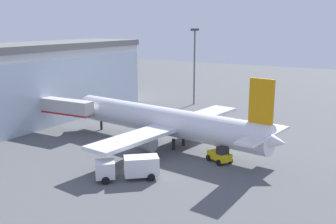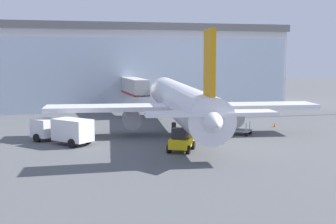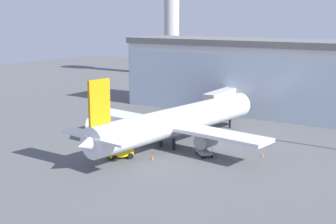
{
  "view_description": "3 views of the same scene",
  "coord_description": "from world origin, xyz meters",
  "px_view_note": "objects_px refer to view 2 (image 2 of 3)",
  "views": [
    {
      "loc": [
        -48.07,
        -23.99,
        17.76
      ],
      "look_at": [
        0.14,
        4.62,
        5.17
      ],
      "focal_mm": 42.0,
      "sensor_mm": 36.0,
      "label": 1
    },
    {
      "loc": [
        -14.58,
        -46.83,
        9.16
      ],
      "look_at": [
        -1.49,
        3.99,
        2.67
      ],
      "focal_mm": 50.0,
      "sensor_mm": 36.0,
      "label": 2
    },
    {
      "loc": [
        35.98,
        -51.44,
        18.63
      ],
      "look_at": [
        -0.34,
        3.75,
        5.12
      ],
      "focal_mm": 50.0,
      "sensor_mm": 36.0,
      "label": 3
    }
  ],
  "objects_px": {
    "pushback_tug": "(181,141)",
    "airplane": "(182,103)",
    "safety_cone_wingtip": "(275,125)",
    "jet_bridge": "(132,87)",
    "safety_cone_nose": "(212,142)",
    "catering_truck": "(63,129)",
    "baggage_cart": "(238,130)"
  },
  "relations": [
    {
      "from": "jet_bridge",
      "to": "catering_truck",
      "type": "relative_size",
      "value": 1.86
    },
    {
      "from": "catering_truck",
      "to": "pushback_tug",
      "type": "bearing_deg",
      "value": -163.36
    },
    {
      "from": "airplane",
      "to": "safety_cone_nose",
      "type": "distance_m",
      "value": 8.4
    },
    {
      "from": "baggage_cart",
      "to": "safety_cone_nose",
      "type": "relative_size",
      "value": 5.76
    },
    {
      "from": "airplane",
      "to": "baggage_cart",
      "type": "height_order",
      "value": "airplane"
    },
    {
      "from": "jet_bridge",
      "to": "safety_cone_nose",
      "type": "xyz_separation_m",
      "value": [
        3.3,
        -27.42,
        -3.88
      ]
    },
    {
      "from": "catering_truck",
      "to": "safety_cone_wingtip",
      "type": "distance_m",
      "value": 26.82
    },
    {
      "from": "airplane",
      "to": "safety_cone_wingtip",
      "type": "xyz_separation_m",
      "value": [
        12.8,
        1.66,
        -3.32
      ]
    },
    {
      "from": "pushback_tug",
      "to": "airplane",
      "type": "bearing_deg",
      "value": 12.45
    },
    {
      "from": "pushback_tug",
      "to": "safety_cone_wingtip",
      "type": "bearing_deg",
      "value": -24.95
    },
    {
      "from": "jet_bridge",
      "to": "safety_cone_nose",
      "type": "bearing_deg",
      "value": -175.4
    },
    {
      "from": "pushback_tug",
      "to": "safety_cone_wingtip",
      "type": "relative_size",
      "value": 6.73
    },
    {
      "from": "jet_bridge",
      "to": "airplane",
      "type": "bearing_deg",
      "value": -175.73
    },
    {
      "from": "safety_cone_nose",
      "to": "safety_cone_wingtip",
      "type": "xyz_separation_m",
      "value": [
        11.76,
        9.31,
        0.0
      ]
    },
    {
      "from": "airplane",
      "to": "pushback_tug",
      "type": "relative_size",
      "value": 10.07
    },
    {
      "from": "jet_bridge",
      "to": "safety_cone_wingtip",
      "type": "distance_m",
      "value": 23.87
    },
    {
      "from": "airplane",
      "to": "safety_cone_wingtip",
      "type": "relative_size",
      "value": 67.73
    },
    {
      "from": "baggage_cart",
      "to": "pushback_tug",
      "type": "distance_m",
      "value": 11.51
    },
    {
      "from": "pushback_tug",
      "to": "safety_cone_nose",
      "type": "height_order",
      "value": "pushback_tug"
    },
    {
      "from": "jet_bridge",
      "to": "catering_truck",
      "type": "bearing_deg",
      "value": 151.32
    },
    {
      "from": "baggage_cart",
      "to": "safety_cone_wingtip",
      "type": "height_order",
      "value": "baggage_cart"
    },
    {
      "from": "airplane",
      "to": "safety_cone_nose",
      "type": "bearing_deg",
      "value": -165.16
    },
    {
      "from": "safety_cone_nose",
      "to": "baggage_cart",
      "type": "bearing_deg",
      "value": 45.57
    },
    {
      "from": "airplane",
      "to": "pushback_tug",
      "type": "bearing_deg",
      "value": 170.66
    },
    {
      "from": "airplane",
      "to": "catering_truck",
      "type": "height_order",
      "value": "airplane"
    },
    {
      "from": "jet_bridge",
      "to": "airplane",
      "type": "relative_size",
      "value": 0.35
    },
    {
      "from": "pushback_tug",
      "to": "safety_cone_wingtip",
      "type": "distance_m",
      "value": 19.44
    },
    {
      "from": "jet_bridge",
      "to": "pushback_tug",
      "type": "bearing_deg",
      "value": 176.52
    },
    {
      "from": "airplane",
      "to": "pushback_tug",
      "type": "distance_m",
      "value": 10.54
    },
    {
      "from": "catering_truck",
      "to": "airplane",
      "type": "bearing_deg",
      "value": -118.48
    },
    {
      "from": "airplane",
      "to": "safety_cone_wingtip",
      "type": "bearing_deg",
      "value": -75.46
    },
    {
      "from": "airplane",
      "to": "baggage_cart",
      "type": "xyz_separation_m",
      "value": [
        6.04,
        -2.55,
        -3.09
      ]
    }
  ]
}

